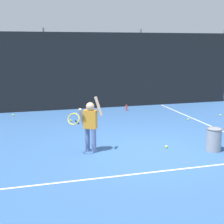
{
  "coord_description": "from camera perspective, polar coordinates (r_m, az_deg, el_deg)",
  "views": [
    {
      "loc": [
        -2.85,
        -7.04,
        2.55
      ],
      "look_at": [
        -0.65,
        0.77,
        0.85
      ],
      "focal_mm": 52.48,
      "sensor_mm": 36.0,
      "label": 1
    }
  ],
  "objects": [
    {
      "name": "ground_plane",
      "position": [
        8.01,
        6.03,
        -6.79
      ],
      "size": [
        20.0,
        20.0,
        0.0
      ],
      "primitive_type": "plane",
      "color": "#335B93"
    },
    {
      "name": "court_line_baseline",
      "position": [
        6.92,
        9.97,
        -9.96
      ],
      "size": [
        9.0,
        0.05,
        0.0
      ],
      "primitive_type": "cube",
      "color": "white",
      "rests_on": "ground"
    },
    {
      "name": "back_fence_windscreen",
      "position": [
        13.04,
        -3.06,
        7.16
      ],
      "size": [
        11.88,
        0.08,
        2.98
      ],
      "primitive_type": "cube",
      "color": "black",
      "rests_on": "ground"
    },
    {
      "name": "fence_post_1",
      "position": [
        12.81,
        -11.64,
        7.19
      ],
      "size": [
        0.09,
        0.09,
        3.13
      ],
      "primitive_type": "cylinder",
      "color": "slate",
      "rests_on": "ground"
    },
    {
      "name": "fence_post_2",
      "position": [
        13.64,
        4.89,
        7.66
      ],
      "size": [
        0.09,
        0.09,
        3.13
      ],
      "primitive_type": "cylinder",
      "color": "slate",
      "rests_on": "ground"
    },
    {
      "name": "fence_post_3",
      "position": [
        15.43,
        18.57,
        7.57
      ],
      "size": [
        0.09,
        0.09,
        3.13
      ],
      "primitive_type": "cylinder",
      "color": "slate",
      "rests_on": "ground"
    },
    {
      "name": "tennis_player",
      "position": [
        7.74,
        -3.9,
        -1.82
      ],
      "size": [
        0.88,
        0.54,
        1.35
      ],
      "rotation": [
        0.0,
        0.0,
        -0.51
      ],
      "color": "slate",
      "rests_on": "ground"
    },
    {
      "name": "ball_hopper",
      "position": [
        8.28,
        17.32,
        -4.56
      ],
      "size": [
        0.38,
        0.38,
        0.56
      ],
      "color": "gray",
      "rests_on": "ground"
    },
    {
      "name": "water_bottle",
      "position": [
        12.7,
        2.52,
        0.75
      ],
      "size": [
        0.07,
        0.07,
        0.22
      ],
      "primitive_type": "cylinder",
      "color": "#D83F33",
      "rests_on": "ground"
    },
    {
      "name": "tennis_ball_0",
      "position": [
        11.4,
        13.15,
        -1.23
      ],
      "size": [
        0.07,
        0.07,
        0.07
      ],
      "primitive_type": "sphere",
      "color": "#CCE033",
      "rests_on": "ground"
    },
    {
      "name": "tennis_ball_2",
      "position": [
        11.02,
        -7.22,
        -1.46
      ],
      "size": [
        0.07,
        0.07,
        0.07
      ],
      "primitive_type": "sphere",
      "color": "#CCE033",
      "rests_on": "ground"
    },
    {
      "name": "tennis_ball_3",
      "position": [
        12.35,
        18.38,
        -0.53
      ],
      "size": [
        0.07,
        0.07,
        0.07
      ],
      "primitive_type": "sphere",
      "color": "#CCE033",
      "rests_on": "ground"
    },
    {
      "name": "tennis_ball_4",
      "position": [
        12.26,
        -16.84,
        -0.52
      ],
      "size": [
        0.07,
        0.07,
        0.07
      ],
      "primitive_type": "sphere",
      "color": "#CCE033",
      "rests_on": "ground"
    },
    {
      "name": "tennis_ball_5",
      "position": [
        8.3,
        9.48,
        -5.99
      ],
      "size": [
        0.07,
        0.07,
        0.07
      ],
      "primitive_type": "sphere",
      "color": "#CCE033",
      "rests_on": "ground"
    }
  ]
}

